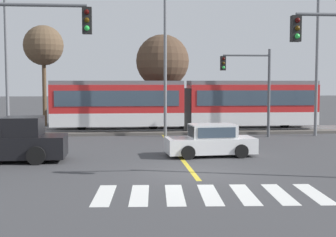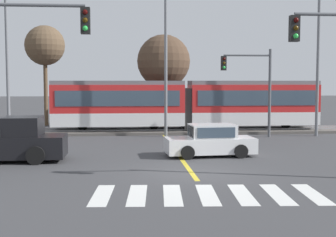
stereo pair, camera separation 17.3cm
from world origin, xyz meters
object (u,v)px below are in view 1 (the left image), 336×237
at_px(sedan_crossing, 211,141).
at_px(bare_tree_west, 43,46).
at_px(bare_tree_east, 163,61).
at_px(pickup_truck, 7,143).
at_px(street_lamp_centre, 167,53).
at_px(traffic_light_near_left, 19,59).
at_px(traffic_light_far_right, 252,79).
at_px(street_lamp_west, 10,55).
at_px(street_lamp_east, 320,52).
at_px(light_rail_tram, 185,103).

bearing_deg(sedan_crossing, bare_tree_west, 121.96).
bearing_deg(bare_tree_east, bare_tree_west, 166.78).
distance_m(pickup_truck, street_lamp_centre, 12.58).
xyz_separation_m(sedan_crossing, traffic_light_near_left, (-7.65, -5.45, 3.58)).
bearing_deg(bare_tree_west, traffic_light_far_right, -33.01).
bearing_deg(street_lamp_west, sedan_crossing, -34.45).
bearing_deg(street_lamp_west, bare_tree_east, 35.11).
relative_size(sedan_crossing, pickup_truck, 0.80).
xyz_separation_m(traffic_light_far_right, street_lamp_east, (4.57, 0.34, 1.74)).
height_order(sedan_crossing, bare_tree_east, bare_tree_east).
distance_m(light_rail_tram, street_lamp_west, 12.06).
relative_size(traffic_light_near_left, bare_tree_west, 0.80).
bearing_deg(traffic_light_far_right, pickup_truck, -149.17).
bearing_deg(traffic_light_far_right, street_lamp_west, 179.18).
height_order(pickup_truck, street_lamp_centre, street_lamp_centre).
relative_size(pickup_truck, bare_tree_west, 0.67).
bearing_deg(sedan_crossing, traffic_light_far_right, 60.96).
height_order(sedan_crossing, pickup_truck, pickup_truck).
relative_size(traffic_light_near_left, traffic_light_far_right, 1.15).
bearing_deg(street_lamp_east, bare_tree_east, 144.68).
xyz_separation_m(sedan_crossing, street_lamp_east, (8.62, 7.63, 4.74)).
xyz_separation_m(street_lamp_centre, bare_tree_east, (0.27, 6.54, -0.25)).
xyz_separation_m(traffic_light_near_left, street_lamp_west, (-3.29, 12.96, 0.86)).
distance_m(traffic_light_far_right, street_lamp_centre, 5.63).
xyz_separation_m(traffic_light_near_left, street_lamp_centre, (6.35, 13.39, 1.07)).
bearing_deg(sedan_crossing, light_rail_tram, 88.67).
xyz_separation_m(traffic_light_far_right, bare_tree_west, (-14.44, 9.38, 2.68)).
height_order(pickup_truck, bare_tree_east, bare_tree_east).
bearing_deg(bare_tree_west, sedan_crossing, -58.04).
bearing_deg(sedan_crossing, bare_tree_east, 94.08).
height_order(traffic_light_near_left, bare_tree_west, bare_tree_west).
relative_size(light_rail_tram, street_lamp_west, 2.03).
bearing_deg(bare_tree_east, pickup_truck, -118.60).
height_order(sedan_crossing, street_lamp_west, street_lamp_west).
bearing_deg(bare_tree_east, sedan_crossing, -85.92).
relative_size(traffic_light_near_left, bare_tree_east, 0.90).
height_order(bare_tree_west, bare_tree_east, bare_tree_west).
distance_m(pickup_truck, bare_tree_west, 18.23).
bearing_deg(traffic_light_near_left, sedan_crossing, 35.49).
bearing_deg(street_lamp_west, street_lamp_centre, 2.55).
xyz_separation_m(pickup_truck, street_lamp_west, (-1.65, 8.17, 4.30)).
bearing_deg(traffic_light_far_right, bare_tree_west, 146.99).
height_order(traffic_light_far_right, bare_tree_west, bare_tree_west).
bearing_deg(sedan_crossing, street_lamp_west, 145.55).
distance_m(sedan_crossing, pickup_truck, 9.31).
relative_size(street_lamp_west, bare_tree_west, 1.13).
bearing_deg(bare_tree_east, street_lamp_east, -35.32).
xyz_separation_m(pickup_truck, traffic_light_near_left, (1.64, -4.79, 3.44)).
height_order(street_lamp_west, bare_tree_west, street_lamp_west).
height_order(street_lamp_centre, bare_tree_east, street_lamp_centre).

